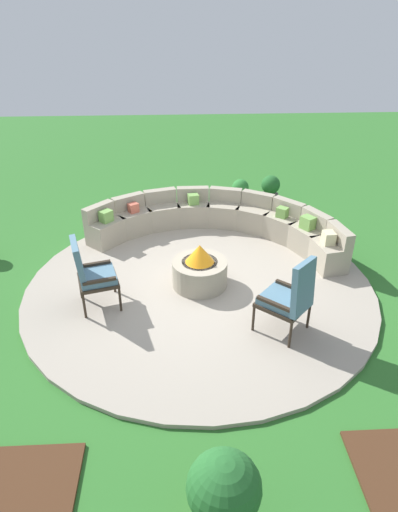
% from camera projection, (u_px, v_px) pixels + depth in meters
% --- Properties ---
extents(ground_plane, '(24.00, 24.00, 0.00)m').
position_uv_depth(ground_plane, '(200.00, 288.00, 6.92)').
color(ground_plane, '#2D6B28').
extents(patio_circle, '(5.28, 5.28, 0.06)m').
position_uv_depth(patio_circle, '(200.00, 286.00, 6.90)').
color(patio_circle, '#9E9384').
rests_on(patio_circle, ground_plane).
extents(fire_pit, '(0.83, 0.83, 0.69)m').
position_uv_depth(fire_pit, '(200.00, 270.00, 6.76)').
color(fire_pit, '#9E937F').
rests_on(fire_pit, patio_circle).
extents(curved_stone_bench, '(4.35, 2.31, 0.70)m').
position_uv_depth(curved_stone_bench, '(220.00, 222.00, 8.14)').
color(curved_stone_bench, '#9E937F').
rests_on(curved_stone_bench, patio_circle).
extents(lounge_chair_front_left, '(0.67, 0.65, 1.06)m').
position_uv_depth(lounge_chair_front_left, '(91.00, 272.00, 6.14)').
color(lounge_chair_front_left, '#2D2319').
rests_on(lounge_chair_front_left, patio_circle).
extents(lounge_chair_front_right, '(0.79, 0.81, 1.12)m').
position_uv_depth(lounge_chair_front_right, '(290.00, 296.00, 5.63)').
color(lounge_chair_front_right, '#2D2319').
rests_on(lounge_chair_front_right, patio_circle).
extents(potted_plant_0, '(0.60, 0.60, 0.87)m').
position_uv_depth(potted_plant_0, '(224.00, 494.00, 3.53)').
color(potted_plant_0, brown).
rests_on(potted_plant_0, ground_plane).
extents(potted_plant_1, '(0.36, 0.36, 0.56)m').
position_uv_depth(potted_plant_1, '(240.00, 191.00, 9.58)').
color(potted_plant_1, '#605B56').
rests_on(potted_plant_1, ground_plane).
extents(potted_plant_3, '(0.40, 0.40, 0.64)m').
position_uv_depth(potted_plant_3, '(270.00, 189.00, 9.58)').
color(potted_plant_3, '#605B56').
rests_on(potted_plant_3, ground_plane).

